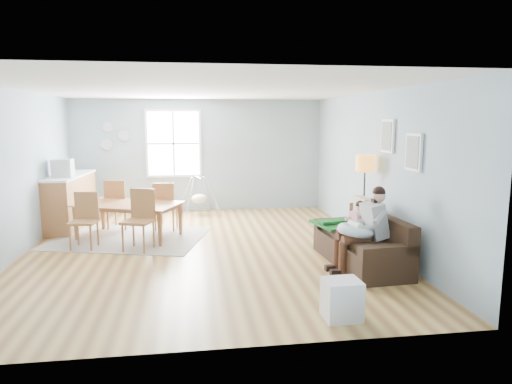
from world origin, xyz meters
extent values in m
cube|color=brown|center=(0.00, 0.00, -0.04)|extent=(8.40, 9.40, 0.08)
cube|color=silver|center=(0.00, 0.00, 3.00)|extent=(8.40, 9.40, 0.60)
cube|color=#809AA7|center=(0.00, 4.66, 1.35)|extent=(8.40, 0.08, 3.90)
cube|color=#809AA7|center=(0.00, -4.66, 1.35)|extent=(8.40, 0.08, 3.90)
cube|color=#809AA7|center=(4.16, 0.00, 1.35)|extent=(0.08, 9.40, 3.90)
cube|color=white|center=(-0.60, 3.47, 1.65)|extent=(1.32, 0.06, 1.62)
cube|color=white|center=(-0.60, 3.44, 1.65)|extent=(1.20, 0.02, 1.50)
cube|color=white|center=(-0.60, 3.43, 1.65)|extent=(1.20, 0.03, 0.04)
cube|color=white|center=(-0.60, 3.43, 1.65)|extent=(0.04, 0.03, 1.50)
cube|color=white|center=(2.97, -1.50, 1.75)|extent=(0.04, 0.44, 0.54)
cube|color=slate|center=(2.94, -1.50, 1.75)|extent=(0.01, 0.36, 0.46)
cube|color=white|center=(2.97, -0.60, 1.95)|extent=(0.04, 0.44, 0.54)
cube|color=slate|center=(2.94, -0.60, 1.95)|extent=(0.01, 0.36, 0.46)
cylinder|color=#879AA2|center=(-2.10, 3.47, 2.05)|extent=(0.24, 0.02, 0.24)
cylinder|color=#879AA2|center=(-1.75, 3.47, 1.85)|extent=(0.26, 0.02, 0.26)
cylinder|color=#879AA2|center=(-2.15, 3.47, 1.65)|extent=(0.28, 0.02, 0.28)
cube|color=black|center=(2.35, -1.15, 0.19)|extent=(0.96, 1.99, 0.39)
cube|color=black|center=(2.67, -1.13, 0.59)|extent=(0.31, 1.95, 0.40)
cube|color=black|center=(2.41, -2.03, 0.46)|extent=(0.84, 0.24, 0.15)
cube|color=black|center=(2.29, -0.28, 0.46)|extent=(0.84, 0.24, 0.15)
cube|color=#135627|center=(2.29, -0.51, 0.50)|extent=(1.03, 0.94, 0.04)
cube|color=#C6B497|center=(2.58, -0.63, 0.72)|extent=(0.15, 0.48, 0.48)
cube|color=#98999B|center=(2.45, -1.42, 0.75)|extent=(0.36, 0.43, 0.54)
sphere|color=tan|center=(2.51, -1.42, 1.12)|extent=(0.20, 0.20, 0.20)
sphere|color=black|center=(2.51, -1.42, 1.16)|extent=(0.19, 0.19, 0.19)
cylinder|color=#361D13|center=(2.13, -1.55, 0.50)|extent=(0.43, 0.18, 0.15)
cylinder|color=#361D13|center=(2.12, -1.35, 0.50)|extent=(0.43, 0.18, 0.15)
cylinder|color=#361D13|center=(1.93, -1.57, 0.24)|extent=(0.12, 0.12, 0.48)
cylinder|color=#361D13|center=(1.92, -1.37, 0.24)|extent=(0.12, 0.12, 0.48)
cube|color=black|center=(1.86, -1.58, 0.04)|extent=(0.23, 0.11, 0.08)
cube|color=black|center=(1.84, -1.38, 0.04)|extent=(0.23, 0.11, 0.08)
torus|color=silver|center=(2.16, -1.44, 0.62)|extent=(0.64, 0.63, 0.22)
cylinder|color=white|center=(2.16, -1.44, 0.68)|extent=(0.17, 0.30, 0.12)
sphere|color=tan|center=(2.14, -1.29, 0.70)|extent=(0.10, 0.10, 0.10)
cube|color=white|center=(2.38, -0.96, 0.64)|extent=(0.24, 0.26, 0.32)
sphere|color=tan|center=(2.41, -0.95, 0.86)|extent=(0.15, 0.15, 0.15)
sphere|color=black|center=(2.41, -0.95, 0.89)|extent=(0.15, 0.15, 0.15)
cylinder|color=#F23B85|center=(2.18, -1.06, 0.50)|extent=(0.28, 0.12, 0.08)
cylinder|color=#F23B85|center=(2.16, -0.93, 0.50)|extent=(0.28, 0.12, 0.08)
cylinder|color=#F23B85|center=(2.06, -1.08, 0.35)|extent=(0.07, 0.07, 0.27)
cylinder|color=#F23B85|center=(2.04, -0.95, 0.35)|extent=(0.07, 0.07, 0.27)
cylinder|color=black|center=(2.77, -0.17, 0.02)|extent=(0.28, 0.28, 0.03)
cylinder|color=black|center=(2.77, -0.17, 0.71)|extent=(0.03, 0.03, 1.42)
cylinder|color=orange|center=(2.77, -0.17, 1.47)|extent=(0.32, 0.32, 0.28)
cube|color=white|center=(1.44, -2.99, 0.22)|extent=(0.41, 0.37, 0.45)
cube|color=black|center=(1.26, -3.00, 0.22)|extent=(0.04, 0.30, 0.36)
cube|color=gray|center=(-1.39, 0.97, 0.01)|extent=(3.16, 2.70, 0.01)
imported|color=brown|center=(-1.39, 0.97, 0.33)|extent=(2.15, 1.70, 0.66)
cube|color=brown|center=(-2.06, 0.36, 0.47)|extent=(0.49, 0.49, 0.04)
cube|color=brown|center=(-2.03, 0.56, 0.73)|extent=(0.42, 0.10, 0.48)
cylinder|color=brown|center=(-2.25, 0.21, 0.23)|extent=(0.04, 0.04, 0.47)
cylinder|color=brown|center=(-1.90, 0.16, 0.23)|extent=(0.04, 0.04, 0.47)
cylinder|color=brown|center=(-2.21, 0.56, 0.23)|extent=(0.04, 0.04, 0.47)
cylinder|color=brown|center=(-1.86, 0.51, 0.23)|extent=(0.04, 0.04, 0.47)
cube|color=brown|center=(-1.11, 0.11, 0.50)|extent=(0.60, 0.60, 0.04)
cube|color=brown|center=(-1.04, 0.31, 0.78)|extent=(0.44, 0.20, 0.52)
cylinder|color=brown|center=(-1.36, -0.01, 0.25)|extent=(0.04, 0.04, 0.50)
cylinder|color=brown|center=(-1.00, -0.14, 0.25)|extent=(0.04, 0.04, 0.50)
cylinder|color=brown|center=(-1.22, 0.35, 0.25)|extent=(0.04, 0.04, 0.50)
cylinder|color=brown|center=(-0.87, 0.22, 0.25)|extent=(0.04, 0.04, 0.50)
cube|color=brown|center=(-1.66, 1.83, 0.49)|extent=(0.57, 0.57, 0.04)
cube|color=brown|center=(-1.72, 1.63, 0.77)|extent=(0.43, 0.16, 0.50)
cylinder|color=brown|center=(-1.43, 1.96, 0.25)|extent=(0.04, 0.04, 0.49)
cylinder|color=brown|center=(-1.79, 2.06, 0.25)|extent=(0.04, 0.04, 0.49)
cylinder|color=brown|center=(-1.53, 1.60, 0.25)|extent=(0.04, 0.04, 0.49)
cylinder|color=brown|center=(-1.89, 1.70, 0.25)|extent=(0.04, 0.04, 0.49)
cube|color=brown|center=(-0.72, 1.58, 0.48)|extent=(0.51, 0.51, 0.04)
cube|color=brown|center=(-0.75, 1.38, 0.74)|extent=(0.42, 0.11, 0.49)
cylinder|color=brown|center=(-0.51, 1.72, 0.24)|extent=(0.04, 0.04, 0.48)
cylinder|color=brown|center=(-0.87, 1.78, 0.24)|extent=(0.04, 0.04, 0.48)
cylinder|color=brown|center=(-0.57, 1.37, 0.24)|extent=(0.04, 0.04, 0.48)
cylinder|color=brown|center=(-0.93, 1.43, 0.24)|extent=(0.04, 0.04, 0.48)
cube|color=brown|center=(-2.70, 2.11, 0.53)|extent=(0.67, 1.95, 1.06)
cube|color=white|center=(-2.70, 2.11, 1.08)|extent=(0.71, 1.99, 0.04)
cube|color=#B1B1B6|center=(-2.71, 1.74, 1.27)|extent=(0.38, 0.35, 0.35)
cube|color=black|center=(-2.88, 1.74, 1.27)|extent=(0.02, 0.29, 0.25)
cylinder|color=#B1B1B6|center=(-0.03, 2.98, 0.88)|extent=(0.14, 0.49, 0.04)
ellipsoid|color=white|center=(-0.03, 2.98, 0.38)|extent=(0.36, 0.36, 0.22)
cylinder|color=#B1B1B6|center=(-0.03, 2.98, 0.63)|extent=(0.01, 0.01, 0.40)
cylinder|color=#B1B1B6|center=(-0.24, 2.64, 0.45)|extent=(0.25, 0.38, 0.87)
cylinder|color=#B1B1B6|center=(0.31, 2.76, 0.45)|extent=(0.37, 0.26, 0.87)
cylinder|color=#B1B1B6|center=(-0.36, 3.19, 0.45)|extent=(0.37, 0.26, 0.87)
cylinder|color=#B1B1B6|center=(0.19, 3.31, 0.45)|extent=(0.25, 0.38, 0.87)
camera|label=1|loc=(-0.20, -7.65, 2.21)|focal=32.00mm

